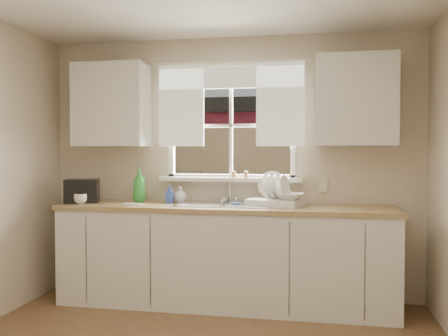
% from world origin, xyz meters
% --- Properties ---
extents(room_walls, '(3.62, 4.02, 2.50)m').
position_xyz_m(room_walls, '(0.00, -0.07, 1.24)').
color(room_walls, beige).
rests_on(room_walls, ground).
extents(window, '(1.38, 0.16, 1.06)m').
position_xyz_m(window, '(0.00, 2.00, 1.49)').
color(window, white).
rests_on(window, room_walls).
extents(curtains, '(1.50, 0.03, 0.81)m').
position_xyz_m(curtains, '(0.00, 1.95, 1.93)').
color(curtains, white).
rests_on(curtains, room_walls).
extents(base_cabinets, '(3.00, 0.62, 0.87)m').
position_xyz_m(base_cabinets, '(0.00, 1.68, 0.43)').
color(base_cabinets, silver).
rests_on(base_cabinets, ground).
extents(countertop, '(3.04, 0.65, 0.04)m').
position_xyz_m(countertop, '(0.00, 1.68, 0.89)').
color(countertop, '#A38351').
rests_on(countertop, base_cabinets).
extents(upper_cabinet_left, '(0.70, 0.33, 0.80)m').
position_xyz_m(upper_cabinet_left, '(-1.15, 1.82, 1.85)').
color(upper_cabinet_left, silver).
rests_on(upper_cabinet_left, room_walls).
extents(upper_cabinet_right, '(0.70, 0.33, 0.80)m').
position_xyz_m(upper_cabinet_right, '(1.15, 1.82, 1.85)').
color(upper_cabinet_right, silver).
rests_on(upper_cabinet_right, room_walls).
extents(wall_outlet, '(0.08, 0.01, 0.12)m').
position_xyz_m(wall_outlet, '(0.88, 1.99, 1.08)').
color(wall_outlet, beige).
rests_on(wall_outlet, room_walls).
extents(sill_jars, '(0.16, 0.04, 0.06)m').
position_xyz_m(sill_jars, '(0.10, 1.94, 1.18)').
color(sill_jars, brown).
rests_on(sill_jars, window).
extents(backyard, '(20.00, 10.00, 6.13)m').
position_xyz_m(backyard, '(0.58, 8.42, 3.46)').
color(backyard, '#335421').
rests_on(backyard, ground).
extents(sink, '(0.88, 0.52, 0.40)m').
position_xyz_m(sink, '(0.00, 1.71, 0.84)').
color(sink, '#B7B7BC').
rests_on(sink, countertop).
extents(dish_rack, '(0.55, 0.47, 0.31)m').
position_xyz_m(dish_rack, '(0.46, 1.73, 0.98)').
color(dish_rack, white).
rests_on(dish_rack, countertop).
extents(bowl, '(0.29, 0.29, 0.06)m').
position_xyz_m(bowl, '(0.59, 1.68, 1.00)').
color(bowl, silver).
rests_on(bowl, dish_rack).
extents(soap_bottle_a, '(0.14, 0.14, 0.32)m').
position_xyz_m(soap_bottle_a, '(-0.87, 1.83, 1.07)').
color(soap_bottle_a, green).
rests_on(soap_bottle_a, countertop).
extents(soap_bottle_b, '(0.09, 0.09, 0.17)m').
position_xyz_m(soap_bottle_b, '(-0.55, 1.79, 0.99)').
color(soap_bottle_b, '#304DB4').
rests_on(soap_bottle_b, countertop).
extents(soap_bottle_c, '(0.15, 0.15, 0.15)m').
position_xyz_m(soap_bottle_c, '(-0.46, 1.83, 0.99)').
color(soap_bottle_c, beige).
rests_on(soap_bottle_c, countertop).
extents(saucer, '(0.19, 0.19, 0.01)m').
position_xyz_m(saucer, '(-0.84, 1.58, 0.92)').
color(saucer, silver).
rests_on(saucer, countertop).
extents(cup, '(0.15, 0.15, 0.10)m').
position_xyz_m(cup, '(-1.34, 1.55, 0.96)').
color(cup, white).
rests_on(cup, countertop).
extents(black_appliance, '(0.37, 0.35, 0.22)m').
position_xyz_m(black_appliance, '(-1.40, 1.69, 1.02)').
color(black_appliance, black).
rests_on(black_appliance, countertop).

